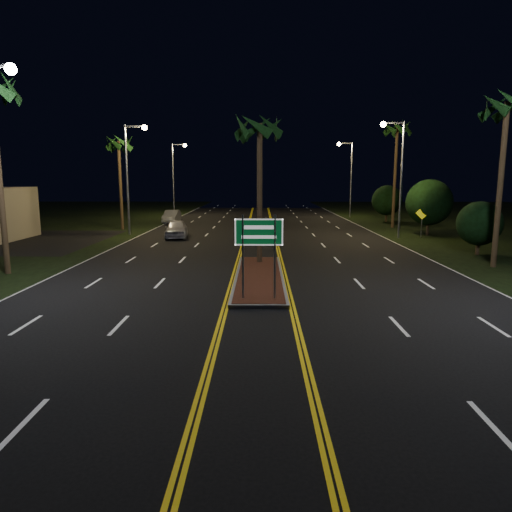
{
  "coord_description": "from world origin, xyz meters",
  "views": [
    {
      "loc": [
        0.08,
        -14.05,
        4.66
      ],
      "look_at": [
        -0.1,
        2.19,
        1.9
      ],
      "focal_mm": 32.0,
      "sensor_mm": 36.0,
      "label": 1
    }
  ],
  "objects_px": {
    "streetlight_left_mid": "(131,166)",
    "shrub_far": "(387,200)",
    "streetlight_right_mid": "(397,166)",
    "streetlight_right_far": "(348,170)",
    "median_island": "(259,277)",
    "shrub_near": "(479,223)",
    "palm_median": "(260,128)",
    "highway_sign": "(259,240)",
    "streetlight_left_far": "(176,171)",
    "palm_right_far": "(397,130)",
    "shrub_mid": "(429,202)",
    "palm_left_far": "(118,144)",
    "palm_right_near": "(507,107)",
    "warning_sign": "(422,217)",
    "car_far": "(172,215)",
    "car_near": "(176,227)"
  },
  "relations": [
    {
      "from": "streetlight_right_mid",
      "to": "shrub_mid",
      "type": "relative_size",
      "value": 1.95
    },
    {
      "from": "median_island",
      "to": "shrub_near",
      "type": "relative_size",
      "value": 3.11
    },
    {
      "from": "median_island",
      "to": "warning_sign",
      "type": "height_order",
      "value": "warning_sign"
    },
    {
      "from": "highway_sign",
      "to": "car_near",
      "type": "distance_m",
      "value": 20.52
    },
    {
      "from": "palm_right_far",
      "to": "median_island",
      "type": "bearing_deg",
      "value": -119.1
    },
    {
      "from": "median_island",
      "to": "streetlight_left_mid",
      "type": "bearing_deg",
      "value": 121.98
    },
    {
      "from": "highway_sign",
      "to": "shrub_mid",
      "type": "relative_size",
      "value": 0.69
    },
    {
      "from": "streetlight_right_mid",
      "to": "streetlight_right_far",
      "type": "distance_m",
      "value": 20.0
    },
    {
      "from": "streetlight_left_far",
      "to": "palm_right_far",
      "type": "relative_size",
      "value": 0.87
    },
    {
      "from": "palm_median",
      "to": "highway_sign",
      "type": "bearing_deg",
      "value": -90.0
    },
    {
      "from": "palm_left_far",
      "to": "shrub_near",
      "type": "relative_size",
      "value": 2.67
    },
    {
      "from": "palm_left_far",
      "to": "warning_sign",
      "type": "distance_m",
      "value": 27.06
    },
    {
      "from": "shrub_near",
      "to": "shrub_far",
      "type": "relative_size",
      "value": 0.83
    },
    {
      "from": "streetlight_left_far",
      "to": "streetlight_left_mid",
      "type": "bearing_deg",
      "value": -90.0
    },
    {
      "from": "shrub_far",
      "to": "car_far",
      "type": "xyz_separation_m",
      "value": [
        -23.3,
        -1.27,
        -1.56
      ]
    },
    {
      "from": "streetlight_left_mid",
      "to": "shrub_far",
      "type": "height_order",
      "value": "streetlight_left_mid"
    },
    {
      "from": "median_island",
      "to": "warning_sign",
      "type": "bearing_deg",
      "value": 50.23
    },
    {
      "from": "median_island",
      "to": "car_far",
      "type": "height_order",
      "value": "car_far"
    },
    {
      "from": "palm_right_near",
      "to": "palm_right_far",
      "type": "relative_size",
      "value": 0.9
    },
    {
      "from": "median_island",
      "to": "palm_left_far",
      "type": "bearing_deg",
      "value": 121.36
    },
    {
      "from": "median_island",
      "to": "palm_left_far",
      "type": "xyz_separation_m",
      "value": [
        -12.8,
        21.0,
        7.66
      ]
    },
    {
      "from": "car_far",
      "to": "median_island",
      "type": "bearing_deg",
      "value": -71.46
    },
    {
      "from": "shrub_mid",
      "to": "shrub_far",
      "type": "relative_size",
      "value": 1.17
    },
    {
      "from": "median_island",
      "to": "palm_left_far",
      "type": "relative_size",
      "value": 1.16
    },
    {
      "from": "streetlight_left_far",
      "to": "palm_left_far",
      "type": "bearing_deg",
      "value": -97.78
    },
    {
      "from": "palm_median",
      "to": "palm_right_far",
      "type": "relative_size",
      "value": 0.81
    },
    {
      "from": "palm_left_far",
      "to": "car_far",
      "type": "bearing_deg",
      "value": 63.88
    },
    {
      "from": "palm_right_far",
      "to": "car_near",
      "type": "distance_m",
      "value": 22.6
    },
    {
      "from": "palm_right_near",
      "to": "shrub_far",
      "type": "relative_size",
      "value": 2.35
    },
    {
      "from": "streetlight_right_far",
      "to": "streetlight_left_far",
      "type": "bearing_deg",
      "value": 174.62
    },
    {
      "from": "palm_median",
      "to": "shrub_mid",
      "type": "bearing_deg",
      "value": 43.96
    },
    {
      "from": "streetlight_left_far",
      "to": "palm_right_far",
      "type": "bearing_deg",
      "value": -30.88
    },
    {
      "from": "car_far",
      "to": "shrub_mid",
      "type": "bearing_deg",
      "value": -24.91
    },
    {
      "from": "palm_right_near",
      "to": "streetlight_right_far",
      "type": "bearing_deg",
      "value": 93.37
    },
    {
      "from": "highway_sign",
      "to": "shrub_near",
      "type": "relative_size",
      "value": 0.97
    },
    {
      "from": "shrub_far",
      "to": "car_near",
      "type": "height_order",
      "value": "shrub_far"
    },
    {
      "from": "streetlight_left_mid",
      "to": "palm_right_far",
      "type": "bearing_deg",
      "value": 14.37
    },
    {
      "from": "streetlight_left_mid",
      "to": "palm_right_near",
      "type": "relative_size",
      "value": 0.97
    },
    {
      "from": "streetlight_left_mid",
      "to": "streetlight_left_far",
      "type": "bearing_deg",
      "value": 90.0
    },
    {
      "from": "shrub_far",
      "to": "car_near",
      "type": "bearing_deg",
      "value": -145.91
    },
    {
      "from": "palm_right_near",
      "to": "warning_sign",
      "type": "relative_size",
      "value": 3.78
    },
    {
      "from": "streetlight_left_far",
      "to": "palm_right_far",
      "type": "distance_m",
      "value": 27.5
    },
    {
      "from": "streetlight_right_far",
      "to": "palm_left_far",
      "type": "xyz_separation_m",
      "value": [
        -23.41,
        -14.0,
        2.09
      ]
    },
    {
      "from": "streetlight_left_mid",
      "to": "car_far",
      "type": "bearing_deg",
      "value": 84.08
    },
    {
      "from": "streetlight_left_far",
      "to": "warning_sign",
      "type": "relative_size",
      "value": 3.66
    },
    {
      "from": "palm_right_near",
      "to": "car_far",
      "type": "height_order",
      "value": "palm_right_near"
    },
    {
      "from": "median_island",
      "to": "car_near",
      "type": "height_order",
      "value": "car_near"
    },
    {
      "from": "palm_left_far",
      "to": "shrub_mid",
      "type": "height_order",
      "value": "palm_left_far"
    },
    {
      "from": "palm_right_near",
      "to": "highway_sign",
      "type": "bearing_deg",
      "value": -150.05
    },
    {
      "from": "highway_sign",
      "to": "shrub_mid",
      "type": "xyz_separation_m",
      "value": [
        14.0,
        21.2,
        0.32
      ]
    }
  ]
}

